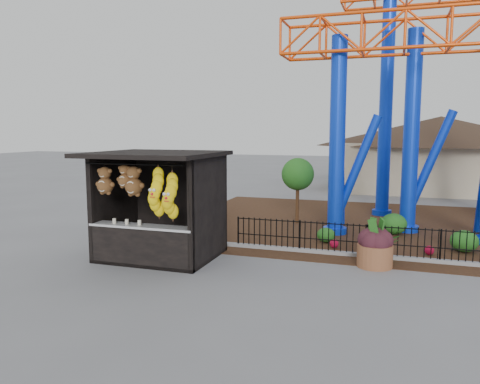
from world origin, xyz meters
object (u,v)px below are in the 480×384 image
(terracotta_planter, at_px, (375,256))
(potted_plant, at_px, (383,245))
(prize_booth, at_px, (156,207))
(roller_coaster, at_px, (446,56))

(terracotta_planter, height_order, potted_plant, potted_plant)
(prize_booth, height_order, terracotta_planter, prize_booth)
(prize_booth, distance_m, terracotta_planter, 6.29)
(prize_booth, xyz_separation_m, terracotta_planter, (6.05, 1.20, -1.22))
(roller_coaster, height_order, terracotta_planter, roller_coaster)
(terracotta_planter, bearing_deg, prize_booth, -168.80)
(prize_booth, height_order, potted_plant, prize_booth)
(roller_coaster, bearing_deg, terracotta_planter, -108.49)
(potted_plant, bearing_deg, roller_coaster, 48.63)
(prize_booth, height_order, roller_coaster, roller_coaster)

